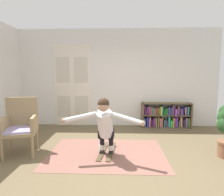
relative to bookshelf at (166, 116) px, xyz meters
The scene contains 8 objects.
ground_plane 2.81m from the bookshelf, 121.07° to the right, with size 7.20×7.20×0.00m, color brown.
back_wall 1.84m from the bookshelf, behind, with size 6.00×0.10×2.90m, color silver.
double_door 2.95m from the bookshelf, behind, with size 1.22×0.05×2.45m.
rug 2.60m from the bookshelf, 128.85° to the right, with size 2.28×1.65×0.01m, color #885A4E.
bookshelf is the anchor object (origin of this frame).
wicker_chair 3.90m from the bookshelf, 148.40° to the right, with size 0.73×0.73×1.10m.
skis_pair 2.57m from the bookshelf, 129.23° to the right, with size 0.35×0.85×0.07m.
person_skier 2.75m from the bookshelf, 126.81° to the right, with size 1.47×0.67×1.08m.
Camera 1 is at (0.08, -3.32, 1.57)m, focal length 31.21 mm.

